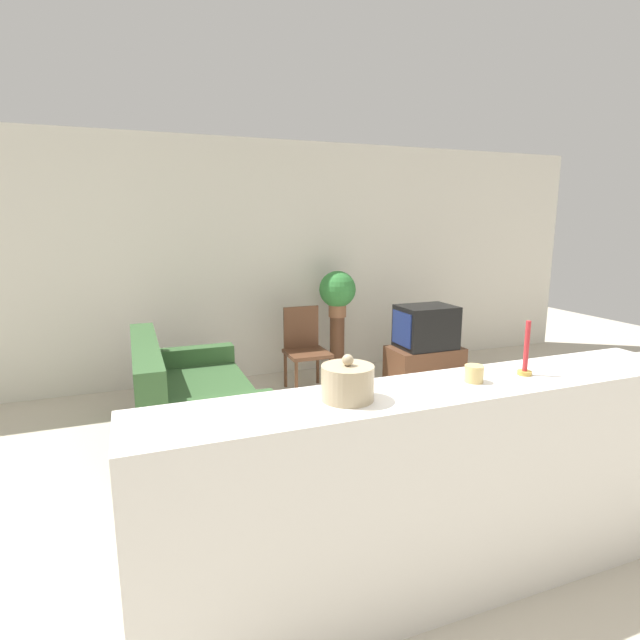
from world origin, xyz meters
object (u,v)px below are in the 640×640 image
Objects in this scene: television at (426,327)px; couch at (190,408)px; potted_plant at (337,291)px; wooden_chair at (305,345)px; decorative_bowl at (348,382)px.

couch is at bearing -167.39° from television.
television is at bearing -37.47° from potted_plant.
potted_plant reaches higher than wooden_chair.
wooden_chair is at bearing 35.53° from couch.
television is at bearing -16.18° from wooden_chair.
couch is 2.35m from decorative_bowl.
television is 1.34m from wooden_chair.
television reaches higher than couch.
wooden_chair is 3.30m from decorative_bowl.
decorative_bowl is at bearing -112.44° from potted_plant.
wooden_chair is at bearing -153.65° from potted_plant.
potted_plant is at bearing 26.35° from wooden_chair.
potted_plant is at bearing 67.56° from decorative_bowl.
couch is 2.70m from television.
television is at bearing 51.50° from decorative_bowl.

